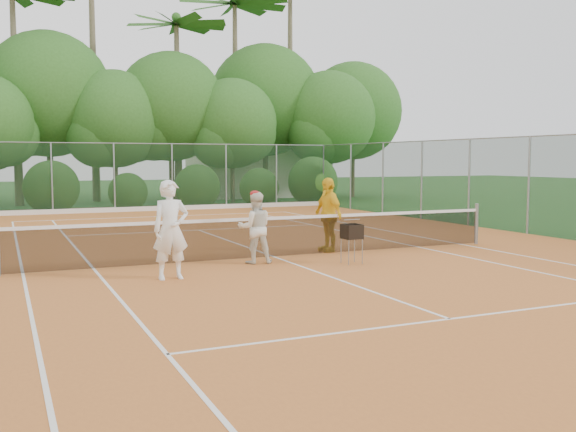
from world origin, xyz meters
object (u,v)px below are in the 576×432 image
at_px(player_white, 171,230).
at_px(player_yellow, 328,215).
at_px(player_center_grp, 255,227).

bearing_deg(player_white, player_yellow, 22.91).
bearing_deg(player_center_grp, player_yellow, 22.49).
bearing_deg(player_yellow, player_center_grp, -72.35).
height_order(player_center_grp, player_yellow, player_yellow).
bearing_deg(player_white, player_center_grp, 25.23).
relative_size(player_center_grp, player_yellow, 0.87).
bearing_deg(player_yellow, player_white, -70.12).
distance_m(player_center_grp, player_yellow, 2.51).
xyz_separation_m(player_center_grp, player_yellow, (2.32, 0.96, 0.13)).
relative_size(player_white, player_center_grp, 1.18).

